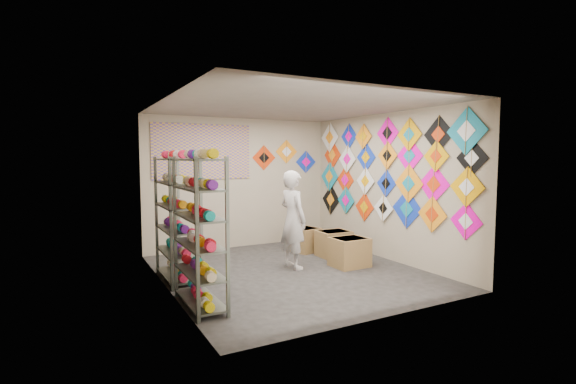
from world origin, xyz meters
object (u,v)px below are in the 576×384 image
shelf_rack_back (175,219)px  carton_a (349,252)px  carton_c (304,239)px  carton_b (334,244)px  shopkeeper (293,220)px  shelf_rack_front (199,232)px

shelf_rack_back → carton_a: 2.99m
carton_a → carton_c: bearing=93.1°
carton_b → carton_c: (-0.28, 0.63, -0.01)m
carton_b → carton_c: size_ratio=1.09×
shopkeeper → shelf_rack_back: bearing=75.9°
carton_a → shelf_rack_back: bearing=166.9°
carton_c → shelf_rack_front: bearing=-156.9°
shopkeeper → carton_c: size_ratio=3.07×
carton_b → carton_c: carton_b is taller
shelf_rack_back → carton_a: bearing=-12.4°
carton_b → carton_a: bearing=-102.5°
shopkeeper → shelf_rack_front: bearing=111.8°
shelf_rack_back → carton_c: (2.74, 0.76, -0.71)m
shelf_rack_back → carton_b: size_ratio=3.20×
carton_c → carton_b: bearing=-79.7°
shopkeeper → carton_a: (0.91, -0.38, -0.59)m
shelf_rack_back → carton_a: size_ratio=3.18×
carton_b → shelf_rack_back: bearing=-176.0°
shelf_rack_front → carton_c: shelf_rack_front is taller
carton_b → shopkeeper: bearing=-159.8°
shopkeeper → carton_a: bearing=-119.8°
shelf_rack_back → shopkeeper: (1.93, -0.24, -0.12)m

